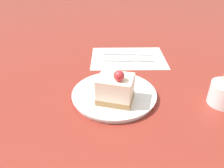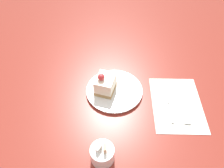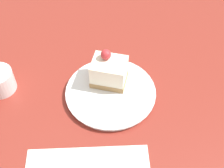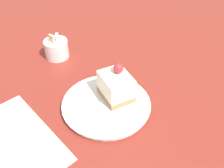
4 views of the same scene
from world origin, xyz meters
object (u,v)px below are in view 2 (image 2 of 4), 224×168
object	(u,v)px
plate	(114,90)
cake_slice	(105,84)
sugar_bowl	(102,154)
knife	(170,99)
fork	(185,107)

from	to	relation	value
plate	cake_slice	distance (m)	0.05
cake_slice	sugar_bowl	distance (m)	0.26
sugar_bowl	plate	bearing A→B (deg)	-86.76
plate	knife	size ratio (longest dim) A/B	1.25
fork	knife	distance (m)	0.06
cake_slice	knife	size ratio (longest dim) A/B	0.51
fork	sugar_bowl	bearing A→B (deg)	37.04
cake_slice	fork	world-z (taller)	cake_slice
plate	sugar_bowl	distance (m)	0.27
cake_slice	sugar_bowl	world-z (taller)	cake_slice
sugar_bowl	fork	bearing A→B (deg)	-135.68
plate	knife	xyz separation A→B (m)	(-0.21, 0.00, -0.00)
cake_slice	sugar_bowl	size ratio (longest dim) A/B	1.14
cake_slice	plate	bearing A→B (deg)	-161.01
fork	cake_slice	bearing A→B (deg)	-10.50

